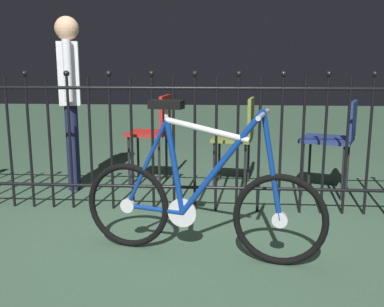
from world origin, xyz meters
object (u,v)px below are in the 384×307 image
object	(u,v)px
chair_navy	(336,135)
bicycle	(200,202)
chair_red	(155,129)
person_visitor	(70,89)
chair_olive	(240,133)

from	to	relation	value
chair_navy	bicycle	bearing A→B (deg)	-129.18
chair_red	person_visitor	xyz separation A→B (m)	(-0.74, -0.20, 0.39)
bicycle	person_visitor	world-z (taller)	person_visitor
bicycle	chair_olive	size ratio (longest dim) A/B	1.75
bicycle	chair_red	size ratio (longest dim) A/B	1.71
bicycle	person_visitor	xyz separation A→B (m)	(-1.26, 1.44, 0.59)
chair_red	person_visitor	bearing A→B (deg)	-165.05
chair_red	chair_olive	size ratio (longest dim) A/B	1.02
chair_olive	person_visitor	world-z (taller)	person_visitor
bicycle	chair_olive	xyz separation A→B (m)	(0.29, 1.63, 0.17)
chair_red	person_visitor	world-z (taller)	person_visitor
chair_olive	person_visitor	xyz separation A→B (m)	(-1.55, -0.19, 0.42)
chair_olive	chair_navy	bearing A→B (deg)	-17.24
chair_red	chair_olive	xyz separation A→B (m)	(0.81, -0.01, -0.03)
chair_olive	person_visitor	size ratio (longest dim) A/B	0.54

